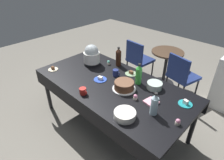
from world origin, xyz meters
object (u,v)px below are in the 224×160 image
soda_bottle_water (154,104)px  maroon_chair_left (138,58)px  frosted_layer_cake (124,86)px  glass_salad_bowl (154,85)px  coffee_mug_navy (116,73)px  cupcake_cocoa (178,122)px  round_cafe_table (166,62)px  ceramic_snack_bowl (125,115)px  dessert_plate_charcoal (88,55)px  dessert_plate_cobalt (100,79)px  slow_cooker (92,55)px  dessert_plate_teal (185,103)px  soda_bottle_lime_soda (139,75)px  potluck_table (112,87)px  maroon_chair_right (181,74)px  soda_bottle_cola (118,57)px  dessert_plate_sage (131,73)px  coffee_mug_red (83,91)px  dessert_plate_cream (53,69)px  cupcake_rose (135,97)px  cupcake_mint (109,62)px

soda_bottle_water → maroon_chair_left: size_ratio=0.32×
frosted_layer_cake → maroon_chair_left: bearing=120.1°
glass_salad_bowl → coffee_mug_navy: size_ratio=1.57×
cupcake_cocoa → round_cafe_table: (-1.06, 1.63, -0.28)m
ceramic_snack_bowl → dessert_plate_charcoal: size_ratio=1.67×
glass_salad_bowl → dessert_plate_cobalt: (-0.65, -0.35, -0.03)m
slow_cooker → dessert_plate_teal: (1.54, 0.10, -0.14)m
slow_cooker → cupcake_cocoa: size_ratio=4.89×
dessert_plate_charcoal → soda_bottle_lime_soda: soda_bottle_lime_soda is taller
potluck_table → maroon_chair_right: maroon_chair_right is taller
dessert_plate_cobalt → dessert_plate_teal: 1.14m
potluck_table → dessert_plate_charcoal: bearing=159.9°
frosted_layer_cake → coffee_mug_navy: bearing=151.1°
glass_salad_bowl → soda_bottle_cola: 0.79m
slow_cooker → cupcake_cocoa: bearing=-9.1°
dessert_plate_sage → glass_salad_bowl: bearing=-9.4°
potluck_table → slow_cooker: size_ratio=6.67×
dessert_plate_teal → maroon_chair_left: (-1.48, 1.05, -0.27)m
ceramic_snack_bowl → slow_cooker: bearing=154.7°
frosted_layer_cake → potluck_table: bearing=-178.0°
soda_bottle_lime_soda → round_cafe_table: size_ratio=0.41×
frosted_layer_cake → dessert_plate_cobalt: 0.39m
frosted_layer_cake → soda_bottle_cola: 0.67m
potluck_table → glass_salad_bowl: (0.48, 0.30, 0.10)m
dessert_plate_teal → soda_bottle_cola: (-1.21, 0.17, 0.13)m
maroon_chair_right → frosted_layer_cake: bearing=-97.4°
potluck_table → glass_salad_bowl: bearing=32.3°
slow_cooker → maroon_chair_left: size_ratio=0.39×
coffee_mug_red → round_cafe_table: coffee_mug_red is taller
frosted_layer_cake → dessert_plate_cream: (-1.12, -0.37, -0.04)m
soda_bottle_cola → maroon_chair_right: 1.18m
dessert_plate_charcoal → soda_bottle_water: 1.72m
dessert_plate_teal → dessert_plate_sage: dessert_plate_teal is taller
dessert_plate_charcoal → round_cafe_table: (0.86, 1.22, -0.26)m
potluck_table → cupcake_rose: bearing=-7.4°
dessert_plate_cobalt → soda_bottle_water: soda_bottle_water is taller
glass_salad_bowl → slow_cooker: bearing=-173.6°
frosted_layer_cake → maroon_chair_right: bearing=82.6°
dessert_plate_cobalt → maroon_chair_left: bearing=105.3°
dessert_plate_sage → soda_bottle_cola: soda_bottle_cola is taller
dessert_plate_charcoal → soda_bottle_lime_soda: bearing=-4.3°
dessert_plate_cream → soda_bottle_cola: (0.62, 0.80, 0.13)m
dessert_plate_teal → coffee_mug_navy: size_ratio=1.28×
ceramic_snack_bowl → dessert_plate_sage: 0.92m
soda_bottle_cola → soda_bottle_water: 1.18m
maroon_chair_right → cupcake_mint: bearing=-129.9°
slow_cooker → ceramic_snack_bowl: (1.18, -0.56, -0.12)m
ceramic_snack_bowl → dessert_plate_cobalt: size_ratio=1.29×
ceramic_snack_bowl → maroon_chair_left: (-1.12, 1.71, -0.30)m
ceramic_snack_bowl → maroon_chair_right: 1.74m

